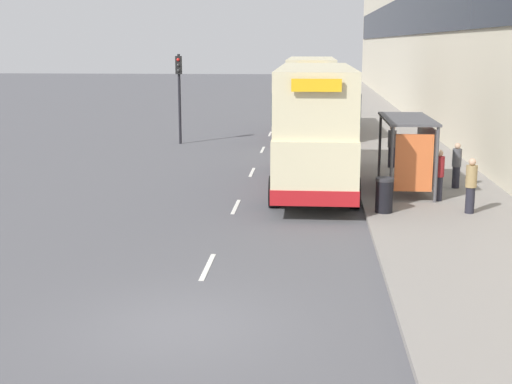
{
  "coord_description": "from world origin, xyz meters",
  "views": [
    {
      "loc": [
        2.35,
        -12.12,
        5.08
      ],
      "look_at": [
        0.02,
        17.79,
        -1.18
      ],
      "focal_mm": 50.0,
      "sensor_mm": 36.0,
      "label": 1
    }
  ],
  "objects_px": {
    "pedestrian_at_shelter": "(392,146)",
    "pedestrian_3": "(471,185)",
    "double_decker_bus_ahead": "(311,95)",
    "bus_shelter": "(413,141)",
    "double_decker_bus_near": "(315,124)",
    "car_0": "(311,85)",
    "pedestrian_1": "(457,165)",
    "pedestrian_2": "(439,175)",
    "litter_bin": "(384,195)",
    "traffic_light_far_kerb": "(179,84)"
  },
  "relations": [
    {
      "from": "pedestrian_at_shelter",
      "to": "pedestrian_2",
      "type": "bearing_deg",
      "value": -82.63
    },
    {
      "from": "pedestrian_1",
      "to": "pedestrian_3",
      "type": "xyz_separation_m",
      "value": [
        -0.33,
        -3.81,
        0.04
      ]
    },
    {
      "from": "pedestrian_at_shelter",
      "to": "pedestrian_3",
      "type": "bearing_deg",
      "value": -79.61
    },
    {
      "from": "litter_bin",
      "to": "double_decker_bus_near",
      "type": "bearing_deg",
      "value": 115.98
    },
    {
      "from": "litter_bin",
      "to": "pedestrian_3",
      "type": "bearing_deg",
      "value": 2.06
    },
    {
      "from": "double_decker_bus_ahead",
      "to": "traffic_light_far_kerb",
      "type": "bearing_deg",
      "value": -150.24
    },
    {
      "from": "bus_shelter",
      "to": "traffic_light_far_kerb",
      "type": "bearing_deg",
      "value": 130.07
    },
    {
      "from": "litter_bin",
      "to": "pedestrian_1",
      "type": "bearing_deg",
      "value": 53.79
    },
    {
      "from": "double_decker_bus_near",
      "to": "double_decker_bus_ahead",
      "type": "xyz_separation_m",
      "value": [
        -0.17,
        14.82,
        -0.0
      ]
    },
    {
      "from": "double_decker_bus_ahead",
      "to": "car_0",
      "type": "height_order",
      "value": "double_decker_bus_ahead"
    },
    {
      "from": "pedestrian_2",
      "to": "car_0",
      "type": "bearing_deg",
      "value": 94.57
    },
    {
      "from": "pedestrian_1",
      "to": "traffic_light_far_kerb",
      "type": "relative_size",
      "value": 0.35
    },
    {
      "from": "bus_shelter",
      "to": "double_decker_bus_ahead",
      "type": "xyz_separation_m",
      "value": [
        -3.47,
        15.93,
        0.41
      ]
    },
    {
      "from": "car_0",
      "to": "traffic_light_far_kerb",
      "type": "relative_size",
      "value": 0.97
    },
    {
      "from": "pedestrian_2",
      "to": "traffic_light_far_kerb",
      "type": "height_order",
      "value": "traffic_light_far_kerb"
    },
    {
      "from": "car_0",
      "to": "traffic_light_far_kerb",
      "type": "height_order",
      "value": "traffic_light_far_kerb"
    },
    {
      "from": "litter_bin",
      "to": "traffic_light_far_kerb",
      "type": "height_order",
      "value": "traffic_light_far_kerb"
    },
    {
      "from": "bus_shelter",
      "to": "pedestrian_3",
      "type": "xyz_separation_m",
      "value": [
        1.31,
        -3.07,
        -0.89
      ]
    },
    {
      "from": "pedestrian_2",
      "to": "bus_shelter",
      "type": "bearing_deg",
      "value": 115.66
    },
    {
      "from": "bus_shelter",
      "to": "double_decker_bus_near",
      "type": "bearing_deg",
      "value": 161.53
    },
    {
      "from": "double_decker_bus_ahead",
      "to": "pedestrian_3",
      "type": "bearing_deg",
      "value": -75.88
    },
    {
      "from": "double_decker_bus_near",
      "to": "pedestrian_1",
      "type": "relative_size",
      "value": 6.6
    },
    {
      "from": "pedestrian_at_shelter",
      "to": "double_decker_bus_near",
      "type": "bearing_deg",
      "value": -129.94
    },
    {
      "from": "double_decker_bus_ahead",
      "to": "car_0",
      "type": "relative_size",
      "value": 2.34
    },
    {
      "from": "bus_shelter",
      "to": "pedestrian_3",
      "type": "bearing_deg",
      "value": -66.86
    },
    {
      "from": "traffic_light_far_kerb",
      "to": "double_decker_bus_near",
      "type": "bearing_deg",
      "value": -57.97
    },
    {
      "from": "bus_shelter",
      "to": "double_decker_bus_near",
      "type": "xyz_separation_m",
      "value": [
        -3.3,
        1.1,
        0.41
      ]
    },
    {
      "from": "car_0",
      "to": "litter_bin",
      "type": "xyz_separation_m",
      "value": [
        2.31,
        -54.33,
        -0.22
      ]
    },
    {
      "from": "car_0",
      "to": "pedestrian_at_shelter",
      "type": "height_order",
      "value": "pedestrian_at_shelter"
    },
    {
      "from": "pedestrian_3",
      "to": "traffic_light_far_kerb",
      "type": "distance_m",
      "value": 19.13
    },
    {
      "from": "bus_shelter",
      "to": "car_0",
      "type": "relative_size",
      "value": 0.94
    },
    {
      "from": "double_decker_bus_near",
      "to": "litter_bin",
      "type": "xyz_separation_m",
      "value": [
        2.08,
        -4.26,
        -1.61
      ]
    },
    {
      "from": "pedestrian_2",
      "to": "pedestrian_3",
      "type": "bearing_deg",
      "value": -69.0
    },
    {
      "from": "pedestrian_3",
      "to": "litter_bin",
      "type": "bearing_deg",
      "value": -177.94
    },
    {
      "from": "double_decker_bus_ahead",
      "to": "litter_bin",
      "type": "relative_size",
      "value": 9.9
    },
    {
      "from": "bus_shelter",
      "to": "pedestrian_3",
      "type": "relative_size",
      "value": 2.54
    },
    {
      "from": "pedestrian_3",
      "to": "traffic_light_far_kerb",
      "type": "relative_size",
      "value": 0.36
    },
    {
      "from": "pedestrian_2",
      "to": "pedestrian_3",
      "type": "distance_m",
      "value": 1.8
    },
    {
      "from": "pedestrian_1",
      "to": "litter_bin",
      "type": "relative_size",
      "value": 1.51
    },
    {
      "from": "double_decker_bus_near",
      "to": "traffic_light_far_kerb",
      "type": "bearing_deg",
      "value": 122.03
    },
    {
      "from": "pedestrian_1",
      "to": "pedestrian_at_shelter",
      "type": "bearing_deg",
      "value": 113.37
    },
    {
      "from": "pedestrian_at_shelter",
      "to": "pedestrian_3",
      "type": "relative_size",
      "value": 1.05
    },
    {
      "from": "double_decker_bus_near",
      "to": "double_decker_bus_ahead",
      "type": "height_order",
      "value": "same"
    },
    {
      "from": "bus_shelter",
      "to": "pedestrian_2",
      "type": "distance_m",
      "value": 1.78
    },
    {
      "from": "pedestrian_2",
      "to": "pedestrian_3",
      "type": "relative_size",
      "value": 1.0
    },
    {
      "from": "pedestrian_3",
      "to": "bus_shelter",
      "type": "bearing_deg",
      "value": 113.14
    },
    {
      "from": "double_decker_bus_ahead",
      "to": "car_0",
      "type": "distance_m",
      "value": 35.27
    },
    {
      "from": "bus_shelter",
      "to": "pedestrian_at_shelter",
      "type": "distance_m",
      "value": 4.94
    },
    {
      "from": "double_decker_bus_near",
      "to": "pedestrian_3",
      "type": "relative_size",
      "value": 6.32
    },
    {
      "from": "pedestrian_3",
      "to": "traffic_light_far_kerb",
      "type": "xyz_separation_m",
      "value": [
        -11.48,
        15.16,
        2.1
      ]
    }
  ]
}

